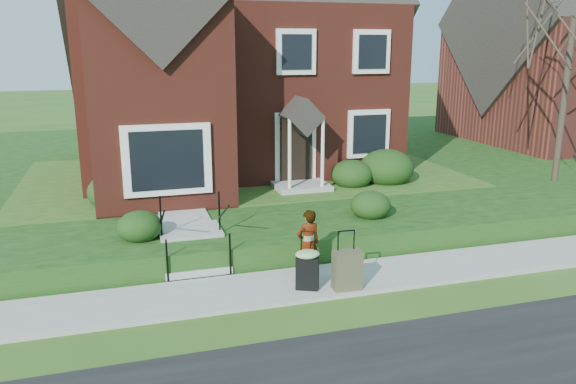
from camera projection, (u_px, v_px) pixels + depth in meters
name	position (u px, v px, depth m)	size (l,w,h in m)	color
ground	(327.00, 283.00, 11.61)	(120.00, 120.00, 0.00)	#2D5119
sidewalk	(327.00, 281.00, 11.60)	(60.00, 1.60, 0.08)	#9E9B93
terrace	(325.00, 160.00, 22.76)	(44.00, 20.00, 0.60)	#15370F
walkway	(178.00, 201.00, 15.39)	(1.20, 6.00, 0.06)	#9E9B93
main_house	(225.00, 31.00, 19.15)	(10.40, 10.20, 9.40)	maroon
front_steps	(193.00, 244.00, 12.50)	(1.40, 2.02, 1.50)	#9E9B93
foundation_shrubs	(289.00, 178.00, 16.07)	(9.73, 4.63, 1.18)	#15340F
woman	(308.00, 244.00, 11.54)	(0.53, 0.35, 1.45)	#999999
suitcase_black	(307.00, 267.00, 11.03)	(0.61, 0.57, 1.18)	black
suitcase_olive	(347.00, 270.00, 11.04)	(0.56, 0.33, 1.19)	#4C4C33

